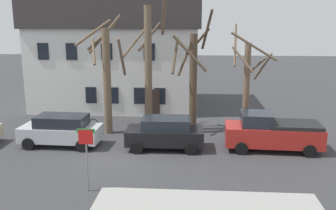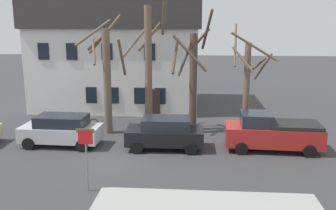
{
  "view_description": "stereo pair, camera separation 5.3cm",
  "coord_description": "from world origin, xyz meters",
  "px_view_note": "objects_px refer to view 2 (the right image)",
  "views": [
    {
      "loc": [
        4.0,
        -17.74,
        6.95
      ],
      "look_at": [
        2.55,
        2.62,
        2.32
      ],
      "focal_mm": 39.6,
      "sensor_mm": 36.0,
      "label": 1
    },
    {
      "loc": [
        4.05,
        -17.74,
        6.95
      ],
      "look_at": [
        2.55,
        2.62,
        2.32
      ],
      "focal_mm": 39.6,
      "sensor_mm": 36.0,
      "label": 2
    }
  ],
  "objects_px": {
    "pickup_truck_red": "(272,132)",
    "tree_bare_mid": "(149,64)",
    "tree_bare_near": "(107,74)",
    "car_black_wagon": "(165,133)",
    "tree_bare_end": "(247,84)",
    "street_sign_pole": "(86,148)",
    "building_main": "(119,52)",
    "car_silver_wagon": "(61,130)",
    "bicycle_leaning": "(87,123)",
    "tree_bare_far": "(193,77)"
  },
  "relations": [
    {
      "from": "street_sign_pole",
      "to": "bicycle_leaning",
      "type": "relative_size",
      "value": 1.57
    },
    {
      "from": "pickup_truck_red",
      "to": "street_sign_pole",
      "type": "xyz_separation_m",
      "value": [
        -8.66,
        -5.77,
        0.9
      ]
    },
    {
      "from": "tree_bare_near",
      "to": "car_black_wagon",
      "type": "distance_m",
      "value": 5.57
    },
    {
      "from": "building_main",
      "to": "bicycle_leaning",
      "type": "bearing_deg",
      "value": -96.27
    },
    {
      "from": "tree_bare_near",
      "to": "tree_bare_far",
      "type": "distance_m",
      "value": 5.34
    },
    {
      "from": "tree_bare_mid",
      "to": "street_sign_pole",
      "type": "relative_size",
      "value": 3.08
    },
    {
      "from": "tree_bare_end",
      "to": "tree_bare_far",
      "type": "bearing_deg",
      "value": 169.04
    },
    {
      "from": "tree_bare_near",
      "to": "tree_bare_mid",
      "type": "relative_size",
      "value": 0.89
    },
    {
      "from": "building_main",
      "to": "car_silver_wagon",
      "type": "xyz_separation_m",
      "value": [
        -1.24,
        -10.8,
        -3.55
      ]
    },
    {
      "from": "car_silver_wagon",
      "to": "pickup_truck_red",
      "type": "xyz_separation_m",
      "value": [
        11.79,
        0.15,
        0.08
      ]
    },
    {
      "from": "bicycle_leaning",
      "to": "pickup_truck_red",
      "type": "bearing_deg",
      "value": -16.26
    },
    {
      "from": "tree_bare_near",
      "to": "bicycle_leaning",
      "type": "height_order",
      "value": "tree_bare_near"
    },
    {
      "from": "tree_bare_near",
      "to": "car_black_wagon",
      "type": "relative_size",
      "value": 1.72
    },
    {
      "from": "building_main",
      "to": "bicycle_leaning",
      "type": "distance_m",
      "value": 8.45
    },
    {
      "from": "pickup_truck_red",
      "to": "street_sign_pole",
      "type": "relative_size",
      "value": 1.94
    },
    {
      "from": "tree_bare_mid",
      "to": "building_main",
      "type": "bearing_deg",
      "value": 114.41
    },
    {
      "from": "car_silver_wagon",
      "to": "pickup_truck_red",
      "type": "height_order",
      "value": "pickup_truck_red"
    },
    {
      "from": "tree_bare_mid",
      "to": "car_silver_wagon",
      "type": "height_order",
      "value": "tree_bare_mid"
    },
    {
      "from": "tree_bare_near",
      "to": "car_silver_wagon",
      "type": "height_order",
      "value": "tree_bare_near"
    },
    {
      "from": "tree_bare_end",
      "to": "bicycle_leaning",
      "type": "bearing_deg",
      "value": 174.44
    },
    {
      "from": "tree_bare_near",
      "to": "tree_bare_end",
      "type": "distance_m",
      "value": 8.6
    },
    {
      "from": "building_main",
      "to": "tree_bare_mid",
      "type": "relative_size",
      "value": 1.61
    },
    {
      "from": "tree_bare_end",
      "to": "tree_bare_mid",
      "type": "bearing_deg",
      "value": 171.95
    },
    {
      "from": "tree_bare_mid",
      "to": "car_black_wagon",
      "type": "bearing_deg",
      "value": -69.26
    },
    {
      "from": "tree_bare_end",
      "to": "street_sign_pole",
      "type": "distance_m",
      "value": 11.12
    },
    {
      "from": "tree_bare_near",
      "to": "street_sign_pole",
      "type": "height_order",
      "value": "tree_bare_near"
    },
    {
      "from": "building_main",
      "to": "tree_bare_end",
      "type": "relative_size",
      "value": 1.97
    },
    {
      "from": "bicycle_leaning",
      "to": "tree_bare_end",
      "type": "bearing_deg",
      "value": -5.56
    },
    {
      "from": "tree_bare_end",
      "to": "pickup_truck_red",
      "type": "height_order",
      "value": "tree_bare_end"
    },
    {
      "from": "tree_bare_mid",
      "to": "pickup_truck_red",
      "type": "relative_size",
      "value": 1.59
    },
    {
      "from": "street_sign_pole",
      "to": "tree_bare_mid",
      "type": "bearing_deg",
      "value": 80.42
    },
    {
      "from": "tree_bare_near",
      "to": "tree_bare_far",
      "type": "xyz_separation_m",
      "value": [
        5.32,
        0.37,
        -0.17
      ]
    },
    {
      "from": "tree_bare_mid",
      "to": "street_sign_pole",
      "type": "bearing_deg",
      "value": -99.58
    },
    {
      "from": "car_black_wagon",
      "to": "bicycle_leaning",
      "type": "height_order",
      "value": "car_black_wagon"
    },
    {
      "from": "building_main",
      "to": "tree_bare_far",
      "type": "height_order",
      "value": "building_main"
    },
    {
      "from": "car_black_wagon",
      "to": "bicycle_leaning",
      "type": "xyz_separation_m",
      "value": [
        -5.49,
        3.55,
        -0.55
      ]
    },
    {
      "from": "pickup_truck_red",
      "to": "tree_bare_mid",
      "type": "bearing_deg",
      "value": 156.1
    },
    {
      "from": "tree_bare_far",
      "to": "pickup_truck_red",
      "type": "distance_m",
      "value": 5.9
    },
    {
      "from": "car_silver_wagon",
      "to": "tree_bare_near",
      "type": "bearing_deg",
      "value": 52.93
    },
    {
      "from": "car_silver_wagon",
      "to": "car_black_wagon",
      "type": "xyz_separation_m",
      "value": [
        5.93,
        -0.09,
        -0.0
      ]
    },
    {
      "from": "tree_bare_near",
      "to": "car_silver_wagon",
      "type": "xyz_separation_m",
      "value": [
        -2.06,
        -2.73,
        -2.84
      ]
    },
    {
      "from": "tree_bare_mid",
      "to": "tree_bare_far",
      "type": "relative_size",
      "value": 1.09
    },
    {
      "from": "car_silver_wagon",
      "to": "bicycle_leaning",
      "type": "relative_size",
      "value": 2.64
    },
    {
      "from": "building_main",
      "to": "tree_bare_end",
      "type": "xyz_separation_m",
      "value": [
        9.4,
        -8.34,
        -1.17
      ]
    },
    {
      "from": "bicycle_leaning",
      "to": "car_black_wagon",
      "type": "bearing_deg",
      "value": -32.85
    },
    {
      "from": "tree_bare_mid",
      "to": "street_sign_pole",
      "type": "height_order",
      "value": "tree_bare_mid"
    },
    {
      "from": "tree_bare_near",
      "to": "car_black_wagon",
      "type": "bearing_deg",
      "value": -36.03
    },
    {
      "from": "tree_bare_mid",
      "to": "tree_bare_end",
      "type": "distance_m",
      "value": 6.14
    },
    {
      "from": "building_main",
      "to": "car_black_wagon",
      "type": "distance_m",
      "value": 12.38
    },
    {
      "from": "tree_bare_mid",
      "to": "bicycle_leaning",
      "type": "height_order",
      "value": "tree_bare_mid"
    }
  ]
}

